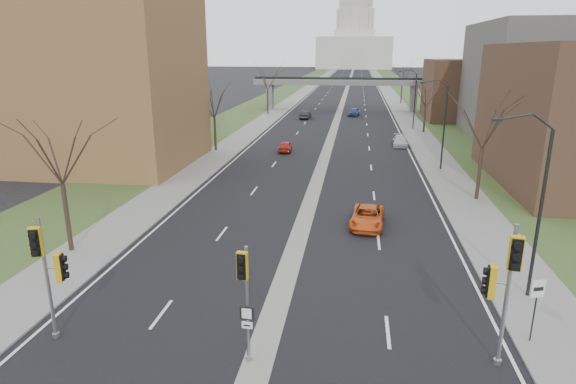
% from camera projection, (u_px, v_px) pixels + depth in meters
% --- Properties ---
extents(ground, '(700.00, 700.00, 0.00)m').
position_uv_depth(ground, '(262.00, 350.00, 19.00)').
color(ground, black).
rests_on(ground, ground).
extents(road_surface, '(20.00, 600.00, 0.01)m').
position_uv_depth(road_surface, '(348.00, 86.00, 161.47)').
color(road_surface, black).
rests_on(road_surface, ground).
extents(median_strip, '(1.20, 600.00, 0.02)m').
position_uv_depth(median_strip, '(348.00, 86.00, 161.47)').
color(median_strip, gray).
rests_on(median_strip, ground).
extents(sidewalk_right, '(4.00, 600.00, 0.12)m').
position_uv_depth(sidewalk_right, '(384.00, 86.00, 159.83)').
color(sidewalk_right, gray).
rests_on(sidewalk_right, ground).
extents(sidewalk_left, '(4.00, 600.00, 0.12)m').
position_uv_depth(sidewalk_left, '(312.00, 86.00, 163.07)').
color(sidewalk_left, gray).
rests_on(sidewalk_left, ground).
extents(grass_verge_right, '(8.00, 600.00, 0.10)m').
position_uv_depth(grass_verge_right, '(403.00, 86.00, 159.02)').
color(grass_verge_right, '#324821').
rests_on(grass_verge_right, ground).
extents(grass_verge_left, '(8.00, 600.00, 0.10)m').
position_uv_depth(grass_verge_left, '(295.00, 85.00, 163.89)').
color(grass_verge_left, '#324821').
rests_on(grass_verge_left, ground).
extents(apartment_building, '(25.00, 16.00, 22.00)m').
position_uv_depth(apartment_building, '(62.00, 55.00, 47.91)').
color(apartment_building, brown).
rests_on(apartment_building, ground).
extents(commercial_block_mid, '(18.00, 22.00, 15.00)m').
position_uv_depth(commercial_block_mid, '(549.00, 82.00, 62.49)').
color(commercial_block_mid, '#5B5853').
rests_on(commercial_block_mid, ground).
extents(commercial_block_far, '(14.00, 14.00, 10.00)m').
position_uv_depth(commercial_block_far, '(469.00, 90.00, 81.10)').
color(commercial_block_far, '#503925').
rests_on(commercial_block_far, ground).
extents(pedestrian_bridge, '(34.00, 3.00, 6.45)m').
position_uv_depth(pedestrian_bridge, '(341.00, 86.00, 93.62)').
color(pedestrian_bridge, slate).
rests_on(pedestrian_bridge, ground).
extents(capitol, '(48.00, 42.00, 55.75)m').
position_uv_depth(capitol, '(355.00, 39.00, 317.68)').
color(capitol, beige).
rests_on(capitol, ground).
extents(streetlight_near, '(2.61, 0.20, 8.70)m').
position_uv_depth(streetlight_near, '(530.00, 155.00, 21.25)').
color(streetlight_near, black).
rests_on(streetlight_near, sidewalk_right).
extents(streetlight_mid, '(2.61, 0.20, 8.70)m').
position_uv_depth(streetlight_mid, '(438.00, 99.00, 45.95)').
color(streetlight_mid, black).
rests_on(streetlight_mid, sidewalk_right).
extents(streetlight_far, '(2.61, 0.20, 8.70)m').
position_uv_depth(streetlight_far, '(410.00, 82.00, 70.64)').
color(streetlight_far, black).
rests_on(streetlight_far, sidewalk_right).
extents(tree_left_a, '(7.20, 7.20, 9.40)m').
position_uv_depth(tree_left_a, '(57.00, 140.00, 26.49)').
color(tree_left_a, '#382B21').
rests_on(tree_left_a, sidewalk_left).
extents(tree_left_b, '(6.75, 6.75, 8.81)m').
position_uv_depth(tree_left_b, '(214.00, 98.00, 55.10)').
color(tree_left_b, '#382B21').
rests_on(tree_left_b, sidewalk_left).
extents(tree_left_c, '(7.65, 7.65, 9.99)m').
position_uv_depth(tree_left_c, '(267.00, 76.00, 87.16)').
color(tree_left_c, '#382B21').
rests_on(tree_left_c, sidewalk_left).
extents(tree_right_a, '(7.20, 7.20, 9.40)m').
position_uv_depth(tree_right_a, '(486.00, 116.00, 36.27)').
color(tree_right_a, '#382B21').
rests_on(tree_right_a, sidewalk_right).
extents(tree_right_b, '(6.30, 6.30, 8.22)m').
position_uv_depth(tree_right_b, '(427.00, 92.00, 67.84)').
color(tree_right_b, '#382B21').
rests_on(tree_right_b, sidewalk_right).
extents(tree_right_c, '(7.65, 7.65, 9.99)m').
position_uv_depth(tree_right_c, '(403.00, 71.00, 105.48)').
color(tree_right_c, '#382B21').
rests_on(tree_right_c, sidewalk_right).
extents(signal_pole_left, '(0.88, 1.13, 5.26)m').
position_uv_depth(signal_pole_left, '(48.00, 263.00, 18.74)').
color(signal_pole_left, gray).
rests_on(signal_pole_left, ground).
extents(signal_pole_median, '(0.54, 0.77, 4.70)m').
position_uv_depth(signal_pole_median, '(245.00, 286.00, 17.24)').
color(signal_pole_median, gray).
rests_on(signal_pole_median, ground).
extents(signal_pole_right, '(0.96, 1.13, 5.63)m').
position_uv_depth(signal_pole_right, '(504.00, 277.00, 17.00)').
color(signal_pole_right, gray).
rests_on(signal_pole_right, ground).
extents(speed_limit_sign, '(0.56, 0.21, 2.69)m').
position_uv_depth(speed_limit_sign, '(536.00, 299.00, 18.94)').
color(speed_limit_sign, black).
rests_on(speed_limit_sign, sidewalk_right).
extents(car_left_near, '(1.70, 3.69, 1.23)m').
position_uv_depth(car_left_near, '(285.00, 146.00, 56.33)').
color(car_left_near, red).
rests_on(car_left_near, ground).
extents(car_left_far, '(1.76, 4.25, 1.37)m').
position_uv_depth(car_left_far, '(306.00, 115.00, 83.54)').
color(car_left_far, black).
rests_on(car_left_far, ground).
extents(car_right_near, '(2.53, 4.82, 1.29)m').
position_uv_depth(car_right_near, '(367.00, 217.00, 32.38)').
color(car_right_near, '#CF5216').
rests_on(car_right_near, ground).
extents(car_right_mid, '(1.90, 4.40, 1.26)m').
position_uv_depth(car_right_mid, '(400.00, 141.00, 59.62)').
color(car_right_mid, '#B9B8C1').
rests_on(car_right_mid, ground).
extents(car_right_far, '(2.23, 4.55, 1.49)m').
position_uv_depth(car_right_far, '(354.00, 112.00, 87.26)').
color(car_right_far, navy).
rests_on(car_right_far, ground).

